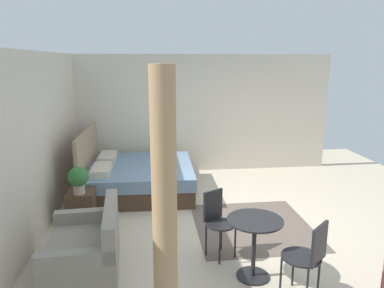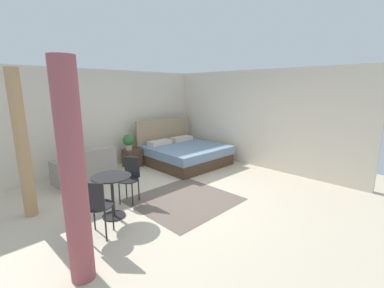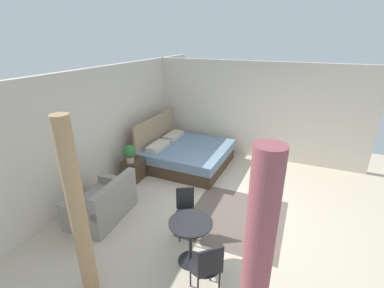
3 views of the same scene
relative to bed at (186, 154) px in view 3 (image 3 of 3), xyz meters
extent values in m
cube|color=beige|center=(-1.47, -1.51, -0.31)|extent=(8.56, 8.73, 0.02)
cube|color=beige|center=(-1.47, 1.36, 1.01)|extent=(8.56, 0.12, 2.62)
cube|color=beige|center=(1.31, -1.51, 1.01)|extent=(0.12, 5.73, 2.62)
cube|color=#66564C|center=(-1.73, -1.81, -0.30)|extent=(1.83, 1.75, 0.01)
cube|color=#473323|center=(0.00, -0.08, -0.15)|extent=(1.97, 1.95, 0.31)
cube|color=slate|center=(0.00, -0.08, 0.12)|extent=(2.02, 2.00, 0.23)
cube|color=#997F60|center=(0.02, 0.90, 0.31)|extent=(1.99, 0.10, 1.23)
cube|color=beige|center=(-0.41, 0.60, 0.29)|extent=(0.70, 0.34, 0.12)
cube|color=beige|center=(0.44, 0.58, 0.29)|extent=(0.70, 0.34, 0.12)
cube|color=gray|center=(-2.67, 0.56, -0.10)|extent=(1.27, 0.90, 0.39)
cube|color=gray|center=(-2.65, 0.22, 0.30)|extent=(1.23, 0.22, 0.42)
cube|color=gray|center=(-2.13, 0.59, 0.17)|extent=(0.19, 0.83, 0.17)
cube|color=gray|center=(-3.21, 0.52, 0.17)|extent=(0.19, 0.83, 0.17)
cube|color=#473323|center=(-1.21, 0.83, -0.06)|extent=(0.44, 0.41, 0.49)
cylinder|color=tan|center=(-1.31, 0.83, 0.26)|extent=(0.17, 0.17, 0.14)
sphere|color=#2D6B33|center=(-1.31, 0.83, 0.46)|extent=(0.31, 0.31, 0.31)
cylinder|color=black|center=(-3.03, -1.44, -0.29)|extent=(0.39, 0.39, 0.02)
cylinder|color=black|center=(-3.03, -1.44, 0.05)|extent=(0.05, 0.05, 0.71)
cylinder|color=black|center=(-3.03, -1.44, 0.42)|extent=(0.64, 0.64, 0.02)
cylinder|color=black|center=(-3.25, -1.83, -0.07)|extent=(0.02, 0.02, 0.47)
cylinder|color=black|center=(-3.44, -1.61, -0.07)|extent=(0.02, 0.02, 0.47)
cylinder|color=black|center=(-3.46, -2.03, -0.07)|extent=(0.02, 0.02, 0.47)
cylinder|color=black|center=(-3.45, -1.82, 0.18)|extent=(0.59, 0.59, 0.02)
cube|color=black|center=(-3.59, -1.94, 0.39)|extent=(0.25, 0.27, 0.41)
cylinder|color=black|center=(-2.72, -1.10, -0.08)|extent=(0.02, 0.02, 0.44)
cylinder|color=black|center=(-2.58, -1.32, -0.08)|extent=(0.02, 0.02, 0.44)
cylinder|color=black|center=(-2.49, -0.96, -0.08)|extent=(0.02, 0.02, 0.44)
cylinder|color=black|center=(-2.35, -1.19, -0.08)|extent=(0.02, 0.02, 0.44)
cylinder|color=black|center=(-2.53, -1.14, 0.15)|extent=(0.52, 0.52, 0.02)
cube|color=black|center=(-2.40, -1.06, 0.36)|extent=(0.18, 0.28, 0.40)
cylinder|color=#994C51|center=(-4.00, -2.51, 0.93)|extent=(0.26, 0.26, 2.47)
cylinder|color=tan|center=(-4.00, -0.38, 0.93)|extent=(0.20, 0.20, 2.47)
camera|label=1|loc=(-6.73, -0.28, 2.19)|focal=33.89mm
camera|label=2|loc=(-4.95, -5.23, 1.85)|focal=24.08mm
camera|label=3|loc=(-5.94, -2.70, 2.92)|focal=25.25mm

